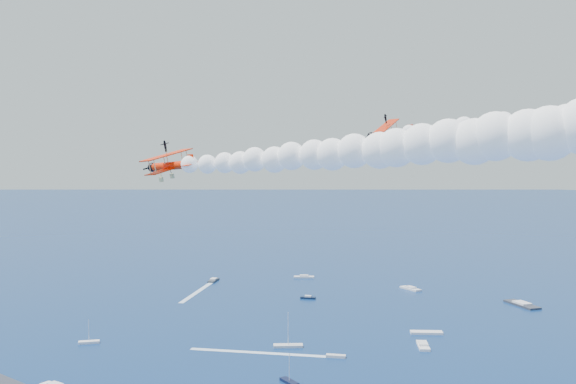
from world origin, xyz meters
The scene contains 5 objects.
biplane_lead centered at (15.83, 29.55, 57.24)m, with size 7.23×8.11×4.88m, color red, non-canonical shape.
biplane_trail centered at (-4.28, 4.25, 52.80)m, with size 7.93×8.89×5.36m, color #FF2A05, non-canonical shape.
smoke_trail_trail centered at (29.90, 5.32, 55.44)m, with size 68.95×8.53×11.86m, color white, non-canonical shape.
spectator_boats centered at (-10.10, 108.94, 0.35)m, with size 230.27×163.23×0.70m.
boat_wakes centered at (-79.68, 110.57, 0.03)m, with size 91.38×77.57×0.04m.
Camera 1 is at (55.38, -61.49, 54.43)m, focal length 41.40 mm.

